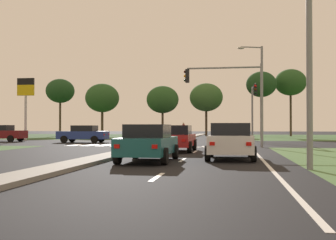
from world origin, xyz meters
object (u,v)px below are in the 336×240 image
Objects in this scene: car_teal_fifth at (149,143)px; car_white_sixth at (231,141)px; car_red_near at (176,138)px; treeline_third at (163,100)px; street_lamp_second at (260,89)px; treeline_fourth at (206,97)px; fuel_price_totem at (26,95)px; car_silver_fourth at (173,132)px; treeline_near at (60,91)px; treeline_second at (102,98)px; car_blue_seventh at (83,134)px; street_lamp_near at (310,11)px; treeline_fifth at (261,85)px; treeline_sixth at (291,83)px; car_navy_second at (182,131)px; traffic_signal_far_right at (253,102)px; pedestrian_at_median at (184,128)px; traffic_signal_near_right at (232,89)px; car_grey_eighth at (155,135)px; car_maroon_third at (1,133)px.

car_white_sixth reaches higher than car_teal_fifth.
treeline_third reaches higher than car_red_near.
car_white_sixth is at bearing -97.82° from street_lamp_second.
treeline_fourth is at bearing 102.05° from street_lamp_second.
fuel_price_totem is at bearing 127.10° from car_teal_fifth.
car_silver_fourth is 22.66m from treeline_near.
treeline_third is at bearing -2.13° from treeline_second.
street_lamp_near reaches higher than car_blue_seventh.
car_red_near is 0.48× the size of treeline_fifth.
car_teal_fifth is 0.45× the size of treeline_sixth.
street_lamp_second is (10.27, -30.37, 3.83)m from car_navy_second.
treeline_fourth is (-0.83, 41.95, 5.32)m from car_red_near.
street_lamp_second reaches higher than car_teal_fifth.
traffic_signal_far_right is (15.28, 4.49, 3.05)m from car_blue_seventh.
treeline_sixth reaches higher than street_lamp_second.
car_white_sixth is at bearing -85.22° from treeline_fourth.
car_navy_second is 1.01× the size of car_silver_fourth.
street_lamp_near is 36.93m from pedestrian_at_median.
treeline_near is (-27.46, 45.24, 6.43)m from car_white_sixth.
car_blue_seventh reaches higher than car_teal_fifth.
traffic_signal_near_right is 6.99m from street_lamp_second.
treeline_third is at bearing -70.60° from car_silver_fourth.
treeline_near is at bearing -176.97° from treeline_sixth.
treeline_fourth reaches higher than fuel_price_totem.
treeline_fifth is at bearing 84.35° from car_white_sixth.
car_grey_eighth is 2.50× the size of pedestrian_at_median.
treeline_sixth is at bearing -25.58° from car_grey_eighth.
car_maroon_third reaches higher than car_red_near.
traffic_signal_near_right reaches higher than pedestrian_at_median.
car_grey_eighth is at bearing -94.08° from treeline_fourth.
car_maroon_third is 0.78× the size of traffic_signal_far_right.
traffic_signal_far_right is at bearing 84.54° from car_white_sixth.
car_navy_second reaches higher than car_maroon_third.
treeline_near reaches higher than treeline_third.
car_navy_second is at bearing 108.68° from street_lamp_second.
car_teal_fifth is 0.50× the size of treeline_near.
treeline_near is 31.87m from treeline_fifth.
car_navy_second is 53.33m from street_lamp_near.
treeline_sixth reaches higher than treeline_fifth.
treeline_fourth is at bearing 179.87° from treeline_sixth.
traffic_signal_far_right is at bearing -60.14° from treeline_third.
street_lamp_second is at bearing -89.81° from car_blue_seventh.
treeline_third is (-2.46, -4.29, 4.74)m from car_navy_second.
car_navy_second is at bearing 18.02° from treeline_second.
treeline_sixth reaches higher than car_silver_fourth.
treeline_sixth reaches higher than car_teal_fifth.
street_lamp_near is (10.47, -52.11, 4.37)m from car_navy_second.
treeline_sixth is at bearing 3.03° from treeline_near.
car_grey_eighth is at bearing -166.71° from street_lamp_second.
car_white_sixth is 32.01m from pedestrian_at_median.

